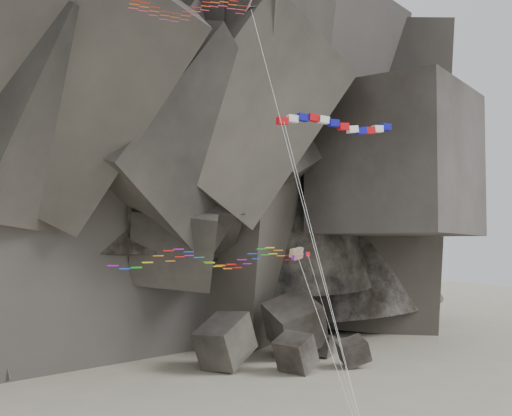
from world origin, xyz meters
name	(u,v)px	position (x,y,z in m)	size (l,w,h in m)	color
headland	(87,79)	(0.00, 70.00, 42.00)	(110.00, 70.00, 84.00)	#4A433C
boulder_field	(116,359)	(-2.03, 35.37, 2.18)	(69.22, 15.80, 9.02)	#47423F
delta_kite	(187,8)	(-4.86, 1.23, 31.33)	(13.35, 8.48, 31.40)	red
banner_kite	(337,126)	(6.78, 1.71, 24.47)	(9.39, 8.84, 23.53)	red
parafoil_kite	(203,258)	(-3.65, 1.31, 15.07)	(14.80, 8.70, 14.00)	yellow
pennant_kite	(322,302)	(3.75, -1.22, 12.13)	(1.12, 6.98, 13.68)	red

